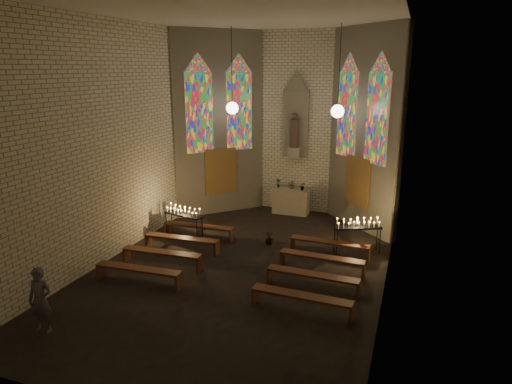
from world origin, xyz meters
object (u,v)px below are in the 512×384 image
aisle_flower_pot (269,238)px  visitor (40,300)px  votive_stand_left (183,213)px  altar (291,201)px  votive_stand_right (358,225)px

aisle_flower_pot → visitor: size_ratio=0.29×
aisle_flower_pot → visitor: 7.22m
aisle_flower_pot → votive_stand_left: votive_stand_left is taller
votive_stand_left → visitor: (-0.23, -6.08, -0.16)m
votive_stand_left → aisle_flower_pot: bearing=21.0°
aisle_flower_pot → altar: bearing=93.2°
altar → votive_stand_left: 4.72m
votive_stand_right → visitor: (-5.93, -6.74, -0.17)m
visitor → altar: bearing=64.6°
aisle_flower_pot → votive_stand_right: bearing=5.0°
altar → votive_stand_right: bearing=-46.8°
votive_stand_right → altar: bearing=108.7°
altar → aisle_flower_pot: bearing=-86.8°
aisle_flower_pot → visitor: bearing=-115.7°
votive_stand_right → visitor: 8.98m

